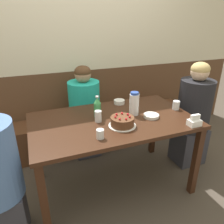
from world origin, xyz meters
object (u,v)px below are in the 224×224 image
glass_shot_small (176,105)px  person_grey_tee (193,116)px  glass_water_tall (100,134)px  bowl_rice_small (119,102)px  soju_bottle (97,107)px  bowl_soup_white (151,116)px  person_pale_blue_shirt (85,113)px  bench_seat (91,131)px  napkin_holder (194,122)px  glass_tumbler_short (98,117)px  water_pitcher (134,104)px  birthday_cake (122,122)px

glass_shot_small → person_grey_tee: 0.40m
glass_water_tall → glass_shot_small: size_ratio=0.85×
bowl_rice_small → glass_shot_small: (0.48, -0.36, 0.02)m
soju_bottle → bowl_soup_white: bearing=-22.6°
glass_shot_small → person_pale_blue_shirt: bearing=137.8°
bench_seat → soju_bottle: soju_bottle is taller
person_pale_blue_shirt → bowl_soup_white: bearing=29.5°
napkin_holder → glass_shot_small: bearing=78.3°
person_grey_tee → bowl_rice_small: bearing=-18.6°
napkin_holder → glass_shot_small: 0.38m
glass_water_tall → person_pale_blue_shirt: (0.12, 1.00, -0.25)m
glass_water_tall → glass_tumbler_short: bearing=74.9°
napkin_holder → bowl_rice_small: 0.83m
water_pitcher → glass_shot_small: bearing=-5.1°
bench_seat → birthday_cake: bearing=-88.5°
napkin_holder → bowl_rice_small: napkin_holder is taller
birthday_cake → bowl_soup_white: size_ratio=1.66×
person_pale_blue_shirt → soju_bottle: bearing=-2.0°
birthday_cake → bench_seat: bearing=91.5°
bench_seat → glass_tumbler_short: bearing=-99.8°
bench_seat → birthday_cake: (0.03, -0.99, 0.59)m
bowl_rice_small → water_pitcher: bearing=-86.3°
water_pitcher → napkin_holder: water_pitcher is taller
soju_bottle → person_grey_tee: (1.14, -0.03, -0.27)m
person_pale_blue_shirt → person_grey_tee: person_grey_tee is taller
soju_bottle → person_pale_blue_shirt: size_ratio=0.18×
glass_water_tall → glass_tumbler_short: size_ratio=0.74×
bowl_rice_small → napkin_holder: bearing=-60.7°
water_pitcher → glass_water_tall: bearing=-144.8°
glass_tumbler_short → person_grey_tee: (1.16, 0.08, -0.22)m
glass_shot_small → glass_tumbler_short: bearing=179.4°
bench_seat → soju_bottle: (-0.12, -0.73, 0.65)m
bench_seat → glass_water_tall: bearing=-101.1°
glass_water_tall → person_pale_blue_shirt: bearing=82.9°
glass_water_tall → bowl_soup_white: bearing=18.8°
bench_seat → bowl_soup_white: size_ratio=19.00×
bench_seat → person_pale_blue_shirt: person_pale_blue_shirt is taller
glass_shot_small → person_pale_blue_shirt: 1.10m
water_pitcher → glass_water_tall: size_ratio=2.99×
bowl_rice_small → glass_shot_small: 0.60m
soju_bottle → glass_water_tall: 0.41m
birthday_cake → bowl_rice_small: birthday_cake is taller
soju_bottle → bowl_rice_small: size_ratio=1.77×
soju_bottle → person_grey_tee: 1.17m
bowl_soup_white → person_grey_tee: size_ratio=0.12×
water_pitcher → person_grey_tee: 0.84m
bench_seat → bowl_rice_small: size_ratio=23.46×
bowl_rice_small → person_pale_blue_shirt: (-0.31, 0.36, -0.23)m
glass_shot_small → bowl_rice_small: bearing=143.6°
bowl_soup_white → glass_shot_small: 0.35m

